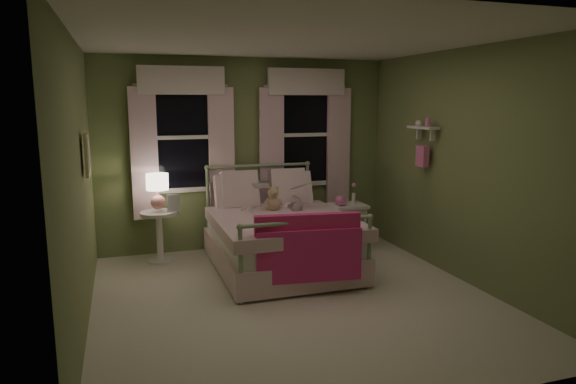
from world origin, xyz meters
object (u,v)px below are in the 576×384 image
object	(u,v)px
bed	(279,237)
child_right	(290,187)
child_left	(248,191)
teddy_bear	(273,200)
table_lamp	(158,188)
nightstand_right	(347,212)
nightstand_left	(159,229)

from	to	relation	value
bed	child_right	size ratio (longest dim) A/B	2.87
child_left	teddy_bear	distance (m)	0.34
table_lamp	teddy_bear	bearing A→B (deg)	-17.42
bed	child_right	bearing A→B (deg)	56.40
bed	table_lamp	world-z (taller)	bed
bed	table_lamp	distance (m)	1.64
child_left	nightstand_right	distance (m)	1.40
nightstand_left	bed	bearing A→B (deg)	-26.82
teddy_bear	nightstand_right	xyz separation A→B (m)	(1.07, 0.12, -0.24)
child_left	nightstand_left	world-z (taller)	child_left
nightstand_right	nightstand_left	bearing A→B (deg)	172.66
child_right	table_lamp	xyz separation A→B (m)	(-1.65, 0.27, 0.03)
bed	table_lamp	size ratio (longest dim) A/B	4.50
teddy_bear	table_lamp	bearing A→B (deg)	162.58
child_right	teddy_bear	size ratio (longest dim) A/B	2.23
teddy_bear	nightstand_right	world-z (taller)	teddy_bear
child_right	nightstand_left	xyz separation A→B (m)	(-1.65, 0.27, -0.50)
child_right	nightstand_right	distance (m)	0.88
nightstand_right	child_left	bearing A→B (deg)	178.19
table_lamp	nightstand_right	distance (m)	2.50
child_left	child_right	xyz separation A→B (m)	(0.56, 0.00, 0.02)
bed	table_lamp	xyz separation A→B (m)	(-1.37, 0.69, 0.57)
bed	child_left	bearing A→B (deg)	123.60
child_right	nightstand_right	xyz separation A→B (m)	(0.79, -0.04, -0.37)
bed	child_left	size ratio (longest dim) A/B	3.06
child_right	nightstand_left	bearing A→B (deg)	-3.74
child_left	table_lamp	world-z (taller)	child_left
table_lamp	bed	bearing A→B (deg)	-26.82
bed	nightstand_left	xyz separation A→B (m)	(-1.37, 0.69, 0.03)
child_right	nightstand_right	size ratio (longest dim) A/B	1.11
bed	nightstand_left	distance (m)	1.54
nightstand_left	table_lamp	size ratio (longest dim) A/B	1.44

